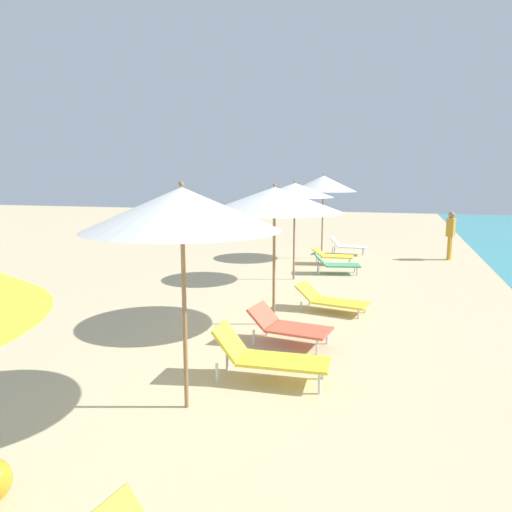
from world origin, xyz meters
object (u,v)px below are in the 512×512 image
Objects in this scene: lounger_fourth_shoreside at (331,299)px; lounger_fourth_inland at (288,326)px; lounger_farthest_shoreside at (347,245)px; person_walking_near at (451,231)px; umbrella_fourth at (274,200)px; lounger_third_shoreside at (267,356)px; umbrella_farthest at (323,184)px; lounger_fifth_shoreside at (336,264)px; umbrella_fifth at (295,190)px; umbrella_third at (182,209)px; lounger_farthest_inland at (332,255)px.

lounger_fourth_inland reaches higher than lounger_fourth_shoreside.
person_walking_near is (3.30, -0.11, 0.62)m from lounger_farthest_shoreside.
lounger_farthest_shoreside is (-0.45, 7.34, 0.08)m from lounger_fourth_shoreside.
umbrella_fourth is 1.89× the size of lounger_fourth_inland.
umbrella_fourth is (-0.55, 2.41, 1.92)m from lounger_third_shoreside.
umbrella_farthest is (-0.80, 8.45, 2.15)m from lounger_fourth_inland.
lounger_fifth_shoreside is at bearing 87.34° from lounger_third_shoreside.
lounger_third_shoreside is at bearing -80.74° from umbrella_fifth.
umbrella_farthest is (-0.79, 2.51, 2.17)m from lounger_fifth_shoreside.
umbrella_third is 8.63m from lounger_fifth_shoreside.
umbrella_fourth is 6.72m from lounger_farthest_inland.
umbrella_fourth is 1.70× the size of lounger_fourth_shoreside.
umbrella_farthest reaches higher than lounger_fourth_shoreside.
umbrella_third is 1.71× the size of lounger_third_shoreside.
person_walking_near is at bearing 71.72° from umbrella_third.
lounger_farthest_inland is at bearing 100.35° from lounger_fourth_inland.
person_walking_near reaches higher than lounger_fourth_shoreside.
umbrella_fourth reaches higher than lounger_third_shoreside.
umbrella_farthest is (0.18, 3.56, 0.13)m from umbrella_fifth.
lounger_third_shoreside is at bearing -88.59° from lounger_farthest_shoreside.
lounger_farthest_inland is at bearing 108.50° from lounger_fourth_shoreside.
person_walking_near is (3.89, 11.76, -1.37)m from umbrella_third.
umbrella_third is at bearing 89.09° from person_walking_near.
lounger_fourth_inland is at bearing 89.01° from lounger_third_shoreside.
lounger_third_shoreside is 1.13× the size of lounger_fifth_shoreside.
umbrella_fourth is 1.89× the size of lounger_fifth_shoreside.
lounger_third_shoreside is at bearing -102.05° from lounger_fifth_shoreside.
umbrella_fourth reaches higher than lounger_fourth_shoreside.
lounger_fourth_shoreside is 3.86m from lounger_fifth_shoreside.
person_walking_near is (3.23, 9.33, 0.64)m from lounger_fourth_inland.
lounger_third_shoreside is 3.13m from umbrella_fourth.
lounger_third_shoreside is 3.57m from lounger_fourth_shoreside.
lounger_farthest_inland is (-0.70, 5.28, 0.04)m from lounger_fourth_shoreside.
umbrella_fourth is at bearing 83.40° from person_walking_near.
umbrella_fifth is at bearing 63.97° from person_walking_near.
lounger_farthest_shoreside reaches higher than lounger_fourth_inland.
lounger_fifth_shoreside is at bearing -81.55° from lounger_farthest_inland.
person_walking_near is at bearing 46.59° from umbrella_fifth.
umbrella_farthest is 2.17× the size of lounger_farthest_inland.
lounger_farthest_inland is at bearing 89.06° from lounger_fifth_shoreside.
umbrella_farthest is 2.47m from lounger_farthest_shoreside.
lounger_farthest_shoreside is at bearing 87.18° from umbrella_third.
umbrella_farthest is (-0.15, 10.87, 0.14)m from umbrella_third.
lounger_fifth_shoreside is (-0.40, 3.84, 0.04)m from lounger_fourth_shoreside.
lounger_fourth_shoreside is 6.82m from umbrella_farthest.
umbrella_farthest reaches higher than person_walking_near.
lounger_third_shoreside is at bearing 90.96° from person_walking_near.
lounger_farthest_shoreside is at bearing 15.48° from person_walking_near.
lounger_fourth_inland is 5.94m from lounger_fifth_shoreside.
lounger_third_shoreside is 1.24× the size of lounger_farthest_shoreside.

